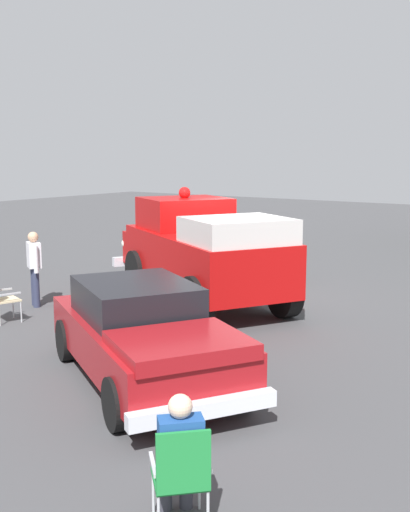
{
  "coord_description": "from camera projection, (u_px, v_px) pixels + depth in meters",
  "views": [
    {
      "loc": [
        -7.23,
        11.71,
        3.38
      ],
      "look_at": [
        0.66,
        0.44,
        1.1
      ],
      "focal_mm": 43.61,
      "sensor_mm": 36.0,
      "label": 1
    }
  ],
  "objects": [
    {
      "name": "lawn_chair_spare",
      "position": [
        0.0,
        294.0,
        12.42
      ],
      "size": [
        0.62,
        0.62,
        1.02
      ],
      "color": "#B7BABF",
      "rests_on": "ground"
    },
    {
      "name": "vintage_fire_truck",
      "position": [
        201.0,
        250.0,
        14.13
      ],
      "size": [
        6.24,
        4.86,
        2.59
      ],
      "color": "black",
      "rests_on": "ground"
    },
    {
      "name": "spectator_seated",
      "position": [
        179.0,
        453.0,
        5.61
      ],
      "size": [
        0.64,
        0.64,
        1.29
      ],
      "color": "#383842",
      "rests_on": "ground"
    },
    {
      "name": "lawn_chair_by_car",
      "position": [
        288.0,
        261.0,
        16.21
      ],
      "size": [
        0.68,
        0.68,
        1.02
      ],
      "color": "#B7BABF",
      "rests_on": "ground"
    },
    {
      "name": "spectator_standing",
      "position": [
        34.0,
        264.0,
        13.73
      ],
      "size": [
        0.6,
        0.44,
        1.68
      ],
      "color": "#2D334C",
      "rests_on": "ground"
    },
    {
      "name": "ground_plane",
      "position": [
        240.0,
        304.0,
        14.1
      ],
      "size": [
        60.0,
        60.0,
        0.0
      ],
      "primitive_type": "plane",
      "color": "#424244"
    },
    {
      "name": "lawn_chair_near_truck",
      "position": [
        182.0,
        471.0,
        5.5
      ],
      "size": [
        0.69,
        0.69,
        1.02
      ],
      "color": "#B7BABF",
      "rests_on": "ground"
    },
    {
      "name": "classic_hot_rod",
      "position": [
        144.0,
        334.0,
        9.17
      ],
      "size": [
        4.7,
        3.8,
        1.46
      ],
      "color": "black",
      "rests_on": "ground"
    }
  ]
}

